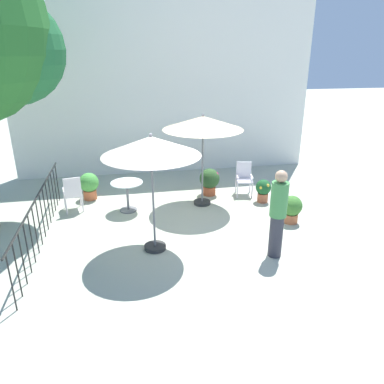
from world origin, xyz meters
name	(u,v)px	position (x,y,z in m)	size (l,w,h in m)	color
ground_plane	(192,228)	(0.00, 0.00, 0.00)	(60.00, 60.00, 0.00)	#B1B39E
villa_facade	(165,87)	(0.00, 4.42, 2.70)	(9.41, 0.30, 5.40)	white
terrace_railing	(39,211)	(-3.18, 0.00, 0.68)	(0.03, 4.90, 1.01)	black
patio_umbrella_0	(203,124)	(0.53, 1.32, 2.10)	(1.98, 1.98, 2.35)	#2D2D2D
patio_umbrella_1	(151,148)	(-0.90, -0.79, 2.10)	(1.85, 1.85, 2.37)	#2D2D2D
cafe_table_0	(127,191)	(-1.38, 1.25, 0.53)	(0.78, 0.78, 0.76)	white
patio_chair_0	(244,177)	(1.82, 1.81, 0.51)	(0.52, 0.54, 0.90)	white
patio_chair_1	(73,192)	(-2.71, 1.46, 0.52)	(0.52, 0.55, 0.92)	white
potted_plant_0	(263,189)	(2.14, 1.15, 0.35)	(0.41, 0.41, 0.62)	#B25E3E
potted_plant_1	(210,180)	(0.88, 1.93, 0.43)	(0.55, 0.55, 0.76)	#B85330
potted_plant_2	(292,208)	(2.33, -0.16, 0.36)	(0.47, 0.47, 0.66)	#BA653E
potted_plant_3	(89,185)	(-2.37, 2.22, 0.41)	(0.52, 0.52, 0.73)	#C9643B
standing_person	(278,213)	(1.37, -1.48, 0.91)	(0.44, 0.44, 1.75)	#33333D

